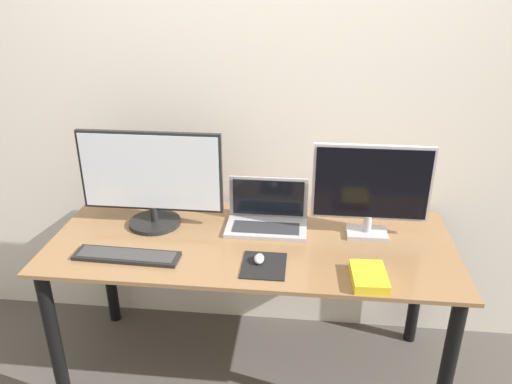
{
  "coord_description": "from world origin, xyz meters",
  "views": [
    {
      "loc": [
        0.23,
        -1.56,
        1.86
      ],
      "look_at": [
        0.02,
        0.41,
        0.97
      ],
      "focal_mm": 35.0,
      "sensor_mm": 36.0,
      "label": 1
    }
  ],
  "objects_px": {
    "laptop": "(267,215)",
    "keyboard": "(127,256)",
    "monitor_right": "(371,188)",
    "mouse": "(259,259)",
    "monitor_left": "(151,179)",
    "book": "(369,277)"
  },
  "relations": [
    {
      "from": "monitor_left",
      "to": "mouse",
      "type": "bearing_deg",
      "value": -29.0
    },
    {
      "from": "mouse",
      "to": "keyboard",
      "type": "bearing_deg",
      "value": -178.38
    },
    {
      "from": "monitor_left",
      "to": "monitor_right",
      "type": "distance_m",
      "value": 0.99
    },
    {
      "from": "monitor_right",
      "to": "laptop",
      "type": "xyz_separation_m",
      "value": [
        -0.46,
        0.04,
        -0.18
      ]
    },
    {
      "from": "laptop",
      "to": "monitor_left",
      "type": "bearing_deg",
      "value": -175.59
    },
    {
      "from": "monitor_left",
      "to": "keyboard",
      "type": "bearing_deg",
      "value": -95.59
    },
    {
      "from": "monitor_left",
      "to": "mouse",
      "type": "distance_m",
      "value": 0.64
    },
    {
      "from": "keyboard",
      "to": "book",
      "type": "relative_size",
      "value": 2.24
    },
    {
      "from": "monitor_left",
      "to": "mouse",
      "type": "height_order",
      "value": "monitor_left"
    },
    {
      "from": "mouse",
      "to": "book",
      "type": "relative_size",
      "value": 0.33
    },
    {
      "from": "laptop",
      "to": "keyboard",
      "type": "height_order",
      "value": "laptop"
    },
    {
      "from": "monitor_right",
      "to": "keyboard",
      "type": "xyz_separation_m",
      "value": [
        -1.02,
        -0.31,
        -0.23
      ]
    },
    {
      "from": "monitor_right",
      "to": "keyboard",
      "type": "distance_m",
      "value": 1.09
    },
    {
      "from": "monitor_left",
      "to": "book",
      "type": "distance_m",
      "value": 1.05
    },
    {
      "from": "laptop",
      "to": "book",
      "type": "height_order",
      "value": "laptop"
    },
    {
      "from": "monitor_right",
      "to": "book",
      "type": "distance_m",
      "value": 0.43
    },
    {
      "from": "mouse",
      "to": "book",
      "type": "distance_m",
      "value": 0.44
    },
    {
      "from": "monitor_right",
      "to": "mouse",
      "type": "xyz_separation_m",
      "value": [
        -0.46,
        -0.29,
        -0.21
      ]
    },
    {
      "from": "laptop",
      "to": "book",
      "type": "bearing_deg",
      "value": -44.01
    },
    {
      "from": "monitor_right",
      "to": "laptop",
      "type": "height_order",
      "value": "monitor_right"
    },
    {
      "from": "book",
      "to": "monitor_left",
      "type": "bearing_deg",
      "value": 158.67
    },
    {
      "from": "monitor_right",
      "to": "book",
      "type": "relative_size",
      "value": 2.58
    }
  ]
}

